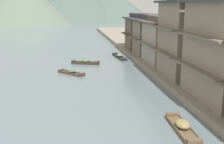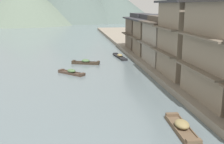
{
  "view_description": "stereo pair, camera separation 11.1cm",
  "coord_description": "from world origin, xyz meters",
  "px_view_note": "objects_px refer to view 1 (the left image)",
  "views": [
    {
      "loc": [
        -2.11,
        -7.67,
        8.22
      ],
      "look_at": [
        2.18,
        19.62,
        1.35
      ],
      "focal_mm": 43.43,
      "sensor_mm": 36.0,
      "label": 1
    },
    {
      "loc": [
        -2.0,
        -7.69,
        8.22
      ],
      "look_at": [
        2.18,
        19.62,
        1.35
      ],
      "focal_mm": 43.43,
      "sensor_mm": 36.0,
      "label": 2
    }
  ],
  "objects_px": {
    "boat_moored_far": "(182,127)",
    "house_waterfront_end": "(140,31)",
    "house_waterfront_tall": "(191,36)",
    "house_waterfront_far": "(153,35)",
    "boat_moored_second": "(85,62)",
    "boat_moored_third": "(119,57)",
    "boat_moored_nearest": "(71,72)",
    "house_waterfront_narrow": "(163,40)"
  },
  "relations": [
    {
      "from": "house_waterfront_narrow",
      "to": "house_waterfront_end",
      "type": "relative_size",
      "value": 1.2
    },
    {
      "from": "house_waterfront_far",
      "to": "house_waterfront_end",
      "type": "xyz_separation_m",
      "value": [
        -0.55,
        5.94,
        0.0
      ]
    },
    {
      "from": "boat_moored_nearest",
      "to": "boat_moored_third",
      "type": "relative_size",
      "value": 0.6
    },
    {
      "from": "boat_moored_nearest",
      "to": "boat_moored_third",
      "type": "distance_m",
      "value": 12.16
    },
    {
      "from": "house_waterfront_tall",
      "to": "house_waterfront_narrow",
      "type": "bearing_deg",
      "value": 95.46
    },
    {
      "from": "boat_moored_far",
      "to": "house_waterfront_narrow",
      "type": "height_order",
      "value": "house_waterfront_narrow"
    },
    {
      "from": "boat_moored_nearest",
      "to": "boat_moored_far",
      "type": "height_order",
      "value": "boat_moored_far"
    },
    {
      "from": "boat_moored_third",
      "to": "house_waterfront_tall",
      "type": "height_order",
      "value": "house_waterfront_tall"
    },
    {
      "from": "house_waterfront_narrow",
      "to": "boat_moored_third",
      "type": "bearing_deg",
      "value": 121.19
    },
    {
      "from": "house_waterfront_tall",
      "to": "house_waterfront_far",
      "type": "height_order",
      "value": "house_waterfront_tall"
    },
    {
      "from": "house_waterfront_tall",
      "to": "house_waterfront_far",
      "type": "bearing_deg",
      "value": 89.96
    },
    {
      "from": "boat_moored_third",
      "to": "house_waterfront_narrow",
      "type": "height_order",
      "value": "house_waterfront_narrow"
    },
    {
      "from": "boat_moored_third",
      "to": "boat_moored_nearest",
      "type": "bearing_deg",
      "value": -129.29
    },
    {
      "from": "boat_moored_nearest",
      "to": "house_waterfront_tall",
      "type": "relative_size",
      "value": 0.38
    },
    {
      "from": "house_waterfront_tall",
      "to": "house_waterfront_end",
      "type": "height_order",
      "value": "house_waterfront_tall"
    },
    {
      "from": "house_waterfront_far",
      "to": "house_waterfront_end",
      "type": "relative_size",
      "value": 1.08
    },
    {
      "from": "boat_moored_third",
      "to": "boat_moored_far",
      "type": "relative_size",
      "value": 1.25
    },
    {
      "from": "house_waterfront_narrow",
      "to": "house_waterfront_end",
      "type": "xyz_separation_m",
      "value": [
        0.11,
        12.57,
        0.01
      ]
    },
    {
      "from": "boat_moored_nearest",
      "to": "house_waterfront_narrow",
      "type": "relative_size",
      "value": 0.45
    },
    {
      "from": "house_waterfront_end",
      "to": "boat_moored_second",
      "type": "bearing_deg",
      "value": -138.78
    },
    {
      "from": "boat_moored_nearest",
      "to": "boat_moored_far",
      "type": "xyz_separation_m",
      "value": [
        7.2,
        -16.56,
        0.03
      ]
    },
    {
      "from": "house_waterfront_end",
      "to": "boat_moored_nearest",
      "type": "bearing_deg",
      "value": -130.22
    },
    {
      "from": "house_waterfront_far",
      "to": "boat_moored_second",
      "type": "bearing_deg",
      "value": -164.3
    },
    {
      "from": "boat_moored_second",
      "to": "boat_moored_far",
      "type": "relative_size",
      "value": 0.91
    },
    {
      "from": "boat_moored_second",
      "to": "house_waterfront_far",
      "type": "bearing_deg",
      "value": 15.7
    },
    {
      "from": "boat_moored_nearest",
      "to": "boat_moored_second",
      "type": "height_order",
      "value": "boat_moored_second"
    },
    {
      "from": "boat_moored_nearest",
      "to": "boat_moored_second",
      "type": "bearing_deg",
      "value": 69.75
    },
    {
      "from": "boat_moored_second",
      "to": "boat_moored_third",
      "type": "xyz_separation_m",
      "value": [
        5.65,
        3.84,
        -0.05
      ]
    },
    {
      "from": "boat_moored_nearest",
      "to": "house_waterfront_far",
      "type": "xyz_separation_m",
      "value": [
        12.86,
        8.61,
        3.42
      ]
    },
    {
      "from": "boat_moored_far",
      "to": "house_waterfront_tall",
      "type": "height_order",
      "value": "house_waterfront_tall"
    },
    {
      "from": "boat_moored_third",
      "to": "house_waterfront_far",
      "type": "relative_size",
      "value": 0.84
    },
    {
      "from": "boat_moored_nearest",
      "to": "house_waterfront_end",
      "type": "xyz_separation_m",
      "value": [
        12.31,
        14.55,
        3.42
      ]
    },
    {
      "from": "boat_moored_second",
      "to": "house_waterfront_end",
      "type": "xyz_separation_m",
      "value": [
        10.25,
        8.98,
        3.4
      ]
    },
    {
      "from": "boat_moored_far",
      "to": "house_waterfront_narrow",
      "type": "relative_size",
      "value": 0.6
    },
    {
      "from": "boat_moored_nearest",
      "to": "house_waterfront_tall",
      "type": "xyz_separation_m",
      "value": [
        12.85,
        -4.79,
        4.71
      ]
    },
    {
      "from": "boat_moored_third",
      "to": "house_waterfront_end",
      "type": "xyz_separation_m",
      "value": [
        4.6,
        5.14,
        3.45
      ]
    },
    {
      "from": "boat_moored_nearest",
      "to": "boat_moored_second",
      "type": "distance_m",
      "value": 5.94
    },
    {
      "from": "boat_moored_second",
      "to": "house_waterfront_tall",
      "type": "bearing_deg",
      "value": -43.84
    },
    {
      "from": "boat_moored_second",
      "to": "boat_moored_third",
      "type": "bearing_deg",
      "value": 34.21
    },
    {
      "from": "boat_moored_far",
      "to": "house_waterfront_end",
      "type": "distance_m",
      "value": 31.72
    },
    {
      "from": "house_waterfront_tall",
      "to": "house_waterfront_end",
      "type": "xyz_separation_m",
      "value": [
        -0.54,
        19.34,
        -1.29
      ]
    },
    {
      "from": "boat_moored_far",
      "to": "house_waterfront_end",
      "type": "relative_size",
      "value": 0.72
    }
  ]
}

